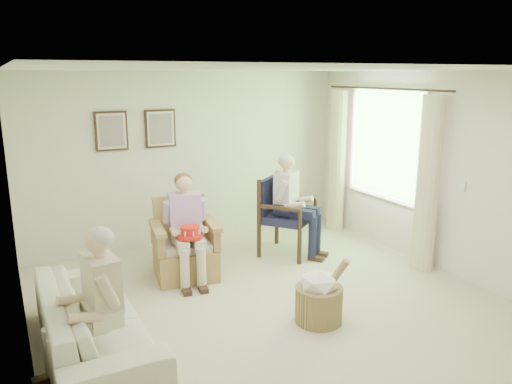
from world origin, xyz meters
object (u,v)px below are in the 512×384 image
at_px(sofa, 94,322).
at_px(wicker_armchair, 185,252).
at_px(person_sofa, 99,295).
at_px(hatbox, 319,296).
at_px(person_wicker, 187,221).
at_px(red_hat, 190,233).
at_px(person_dark, 291,197).
at_px(wood_armchair, 284,212).

bearing_deg(sofa, wicker_armchair, -44.75).
xyz_separation_m(person_sofa, hatbox, (2.20, -0.08, -0.46)).
distance_m(wicker_armchair, person_wicker, 0.48).
bearing_deg(red_hat, person_dark, 11.94).
distance_m(sofa, hatbox, 2.25).
xyz_separation_m(sofa, person_sofa, (0.00, -0.37, 0.42)).
height_order(wood_armchair, person_dark, person_dark).
bearing_deg(person_wicker, sofa, -128.80).
relative_size(wood_armchair, person_sofa, 0.85).
bearing_deg(sofa, person_sofa, -180.00).
bearing_deg(wood_armchair, sofa, 170.36).
bearing_deg(person_wicker, hatbox, -55.01).
relative_size(person_wicker, person_sofa, 1.03).
height_order(red_hat, hatbox, red_hat).
bearing_deg(wicker_armchair, sofa, -125.90).
distance_m(wicker_armchair, wood_armchair, 1.64).
bearing_deg(person_wicker, red_hat, -92.23).
distance_m(person_wicker, person_dark, 1.61).
height_order(person_dark, person_sofa, person_dark).
bearing_deg(person_dark, red_hat, 154.43).
xyz_separation_m(wood_armchair, person_sofa, (-2.97, -1.94, 0.14)).
distance_m(person_sofa, hatbox, 2.25).
xyz_separation_m(wood_armchair, person_wicker, (-1.60, -0.32, 0.17)).
relative_size(sofa, hatbox, 3.00).
bearing_deg(wood_armchair, hatbox, -148.32).
bearing_deg(wood_armchair, wicker_armchair, 149.28).
relative_size(wicker_armchair, person_sofa, 0.77).
xyz_separation_m(sofa, person_wicker, (1.37, 1.25, 0.45)).
relative_size(wicker_armchair, sofa, 0.45).
bearing_deg(wicker_armchair, person_dark, 9.21).
distance_m(wicker_armchair, person_sofa, 2.26).
bearing_deg(sofa, person_dark, -64.92).
bearing_deg(person_sofa, person_dark, 114.53).
xyz_separation_m(sofa, red_hat, (1.33, 1.04, 0.36)).
distance_m(sofa, red_hat, 1.73).
distance_m(person_dark, red_hat, 1.69).
xyz_separation_m(wood_armchair, person_dark, (0.00, -0.18, 0.25)).
height_order(sofa, person_wicker, person_wicker).
distance_m(wood_armchair, person_dark, 0.31).
bearing_deg(wicker_armchair, person_sofa, -119.12).
bearing_deg(wicker_armchair, person_wicker, -81.16).
xyz_separation_m(wicker_armchair, person_dark, (1.60, 0.01, 0.54)).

